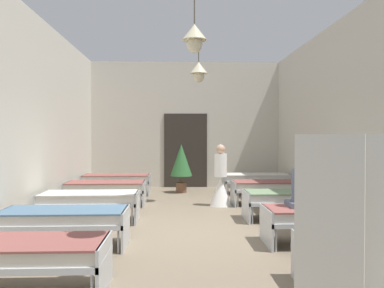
# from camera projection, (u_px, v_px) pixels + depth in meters

# --- Properties ---
(ground_plane) EXTENTS (6.72, 12.73, 0.10)m
(ground_plane) POSITION_uv_depth(u_px,v_px,m) (194.00, 234.00, 7.00)
(ground_plane) COLOR #7A6B56
(room_shell) EXTENTS (6.52, 12.33, 4.09)m
(room_shell) POSITION_uv_depth(u_px,v_px,m) (191.00, 118.00, 8.28)
(room_shell) COLOR beige
(room_shell) RESTS_ON ground
(bed_left_row_1) EXTENTS (1.90, 0.84, 0.57)m
(bed_left_row_1) POSITION_uv_depth(u_px,v_px,m) (16.00, 253.00, 4.23)
(bed_left_row_1) COLOR #B7BCC1
(bed_left_row_1) RESTS_ON ground
(bed_left_row_2) EXTENTS (1.90, 0.84, 0.57)m
(bed_left_row_2) POSITION_uv_depth(u_px,v_px,m) (64.00, 218.00, 6.01)
(bed_left_row_2) COLOR #B7BCC1
(bed_left_row_2) RESTS_ON ground
(bed_right_row_2) EXTENTS (1.90, 0.84, 0.57)m
(bed_right_row_2) POSITION_uv_depth(u_px,v_px,m) (326.00, 216.00, 6.18)
(bed_right_row_2) COLOR #B7BCC1
(bed_right_row_2) RESTS_ON ground
(bed_left_row_3) EXTENTS (1.90, 0.84, 0.57)m
(bed_left_row_3) POSITION_uv_depth(u_px,v_px,m) (89.00, 199.00, 7.80)
(bed_left_row_3) COLOR #B7BCC1
(bed_left_row_3) RESTS_ON ground
(bed_right_row_3) EXTENTS (1.90, 0.84, 0.57)m
(bed_right_row_3) POSITION_uv_depth(u_px,v_px,m) (292.00, 198.00, 7.96)
(bed_right_row_3) COLOR #B7BCC1
(bed_right_row_3) RESTS_ON ground
(bed_left_row_4) EXTENTS (1.90, 0.84, 0.57)m
(bed_left_row_4) POSITION_uv_depth(u_px,v_px,m) (106.00, 187.00, 9.59)
(bed_left_row_4) COLOR #B7BCC1
(bed_left_row_4) RESTS_ON ground
(bed_right_row_4) EXTENTS (1.90, 0.84, 0.57)m
(bed_right_row_4) POSITION_uv_depth(u_px,v_px,m) (271.00, 186.00, 9.75)
(bed_right_row_4) COLOR #B7BCC1
(bed_right_row_4) RESTS_ON ground
(bed_left_row_5) EXTENTS (1.90, 0.84, 0.57)m
(bed_left_row_5) POSITION_uv_depth(u_px,v_px,m) (117.00, 179.00, 11.37)
(bed_left_row_5) COLOR #B7BCC1
(bed_left_row_5) RESTS_ON ground
(bed_right_row_5) EXTENTS (1.90, 0.84, 0.57)m
(bed_right_row_5) POSITION_uv_depth(u_px,v_px,m) (256.00, 179.00, 11.54)
(bed_right_row_5) COLOR #B7BCC1
(bed_right_row_5) RESTS_ON ground
(nurse_near_aisle) EXTENTS (0.52, 0.52, 1.49)m
(nurse_near_aisle) POSITION_uv_depth(u_px,v_px,m) (221.00, 184.00, 9.56)
(nurse_near_aisle) COLOR white
(nurse_near_aisle) RESTS_ON ground
(patient_seated_primary) EXTENTS (0.44, 0.44, 0.80)m
(patient_seated_primary) POSITION_uv_depth(u_px,v_px,m) (302.00, 188.00, 6.25)
(patient_seated_primary) COLOR #515B70
(patient_seated_primary) RESTS_ON bed_right_row_2
(potted_plant) EXTENTS (0.65, 0.65, 1.43)m
(potted_plant) POSITION_uv_depth(u_px,v_px,m) (181.00, 162.00, 11.77)
(potted_plant) COLOR brown
(potted_plant) RESTS_ON ground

